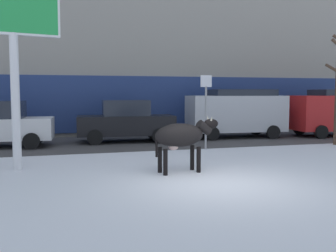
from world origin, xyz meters
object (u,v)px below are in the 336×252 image
at_px(car_black_sedan, 126,121).
at_px(car_silver_van, 236,112).
at_px(pedestrian_far_left, 211,116).
at_px(billboard, 13,14).
at_px(pedestrian_near_billboard, 107,118).
at_px(street_sign, 206,106).
at_px(pedestrian_by_cars, 107,118).
at_px(cow_black, 182,136).

relative_size(car_black_sedan, car_silver_van, 0.91).
bearing_deg(pedestrian_far_left, billboard, -138.30).
xyz_separation_m(car_silver_van, pedestrian_far_left, (-0.22, 2.62, -0.36)).
xyz_separation_m(car_silver_van, pedestrian_near_billboard, (-5.92, 2.62, -0.36)).
bearing_deg(street_sign, pedestrian_by_cars, 116.60).
xyz_separation_m(car_silver_van, street_sign, (-2.91, -3.36, 0.43)).
relative_size(billboard, street_sign, 1.97).
height_order(billboard, pedestrian_far_left, billboard).
bearing_deg(cow_black, billboard, 159.62).
xyz_separation_m(cow_black, pedestrian_far_left, (4.92, 9.86, -0.11)).
relative_size(pedestrian_near_billboard, pedestrian_by_cars, 1.00).
height_order(car_black_sedan, pedestrian_by_cars, car_black_sedan).
bearing_deg(car_black_sedan, street_sign, -51.58).
height_order(cow_black, street_sign, street_sign).
height_order(pedestrian_near_billboard, pedestrian_far_left, same).
xyz_separation_m(billboard, pedestrian_by_cars, (3.57, 8.25, -3.43)).
bearing_deg(billboard, pedestrian_far_left, 41.70).
distance_m(cow_black, pedestrian_by_cars, 9.89).
height_order(pedestrian_far_left, street_sign, street_sign).
height_order(car_black_sedan, pedestrian_near_billboard, car_black_sedan).
bearing_deg(pedestrian_by_cars, pedestrian_near_billboard, 180.00).
bearing_deg(cow_black, car_silver_van, 54.56).
relative_size(car_black_sedan, pedestrian_far_left, 2.50).
bearing_deg(cow_black, pedestrian_far_left, 63.45).
relative_size(pedestrian_by_cars, pedestrian_far_left, 1.00).
height_order(car_silver_van, pedestrian_by_cars, car_silver_van).
relative_size(car_black_sedan, pedestrian_by_cars, 2.50).
xyz_separation_m(billboard, pedestrian_far_left, (9.26, 8.25, -3.43)).
height_order(car_silver_van, street_sign, street_sign).
bearing_deg(billboard, pedestrian_near_billboard, 66.63).
bearing_deg(street_sign, pedestrian_near_billboard, 116.65).
xyz_separation_m(cow_black, car_silver_van, (5.15, 7.23, 0.25)).
relative_size(cow_black, pedestrian_far_left, 1.11).
height_order(cow_black, car_black_sedan, car_black_sedan).
bearing_deg(car_silver_van, street_sign, -130.89).
height_order(car_silver_van, pedestrian_near_billboard, car_silver_van).
height_order(car_black_sedan, street_sign, street_sign).
xyz_separation_m(pedestrian_near_billboard, street_sign, (3.00, -5.99, 0.79)).
height_order(pedestrian_by_cars, pedestrian_far_left, same).
bearing_deg(cow_black, car_black_sedan, 92.30).
bearing_deg(pedestrian_near_billboard, car_silver_van, -23.91).
distance_m(billboard, pedestrian_near_billboard, 9.62).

